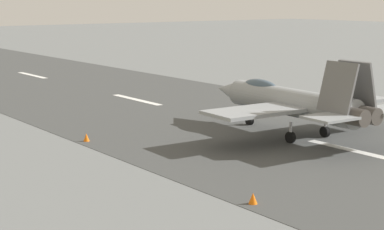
# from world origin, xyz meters

# --- Properties ---
(ground_plane) EXTENTS (400.00, 400.00, 0.00)m
(ground_plane) POSITION_xyz_m (0.00, 0.00, 0.00)
(ground_plane) COLOR slate
(runway_strip) EXTENTS (240.00, 26.00, 0.02)m
(runway_strip) POSITION_xyz_m (-0.02, 0.00, 0.01)
(runway_strip) COLOR #414242
(runway_strip) RESTS_ON ground
(fighter_jet) EXTENTS (16.20, 14.77, 5.64)m
(fighter_jet) POSITION_xyz_m (5.51, -0.14, 2.44)
(fighter_jet) COLOR gray
(fighter_jet) RESTS_ON ground
(crew_person) EXTENTS (0.37, 0.68, 1.64)m
(crew_person) POSITION_xyz_m (16.05, -9.03, 0.82)
(crew_person) COLOR #1E2338
(crew_person) RESTS_ON ground
(marker_cone_near) EXTENTS (0.44, 0.44, 0.55)m
(marker_cone_near) POSITION_xyz_m (-4.26, 12.27, 0.28)
(marker_cone_near) COLOR orange
(marker_cone_near) RESTS_ON ground
(marker_cone_mid) EXTENTS (0.44, 0.44, 0.55)m
(marker_cone_mid) POSITION_xyz_m (12.37, 12.27, 0.28)
(marker_cone_mid) COLOR orange
(marker_cone_mid) RESTS_ON ground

